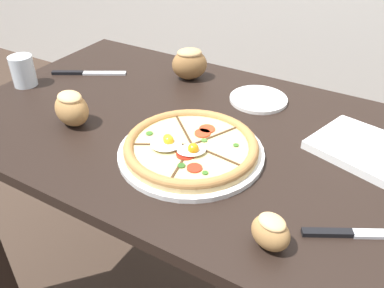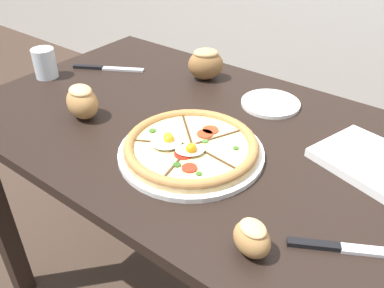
{
  "view_description": "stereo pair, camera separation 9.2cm",
  "coord_description": "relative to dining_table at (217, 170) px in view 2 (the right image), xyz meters",
  "views": [
    {
      "loc": [
        0.39,
        -0.77,
        1.32
      ],
      "look_at": [
        0.0,
        -0.11,
        0.81
      ],
      "focal_mm": 38.0,
      "sensor_mm": 36.0,
      "label": 1
    },
    {
      "loc": [
        0.47,
        -0.71,
        1.32
      ],
      "look_at": [
        0.0,
        -0.11,
        0.81
      ],
      "focal_mm": 38.0,
      "sensor_mm": 36.0,
      "label": 2
    }
  ],
  "objects": [
    {
      "name": "dining_table",
      "position": [
        0.0,
        0.0,
        0.0
      ],
      "size": [
        1.37,
        0.76,
        0.78
      ],
      "color": "black",
      "rests_on": "ground_plane"
    },
    {
      "name": "pizza",
      "position": [
        0.0,
        -0.11,
        0.13
      ],
      "size": [
        0.34,
        0.34,
        0.05
      ],
      "color": "white",
      "rests_on": "dining_table"
    },
    {
      "name": "napkin_folded",
      "position": [
        0.33,
        0.1,
        0.13
      ],
      "size": [
        0.25,
        0.23,
        0.04
      ],
      "rotation": [
        0.0,
        0.0,
        -0.29
      ],
      "color": "white",
      "rests_on": "dining_table"
    },
    {
      "name": "bread_piece_near",
      "position": [
        -0.21,
        0.24,
        0.17
      ],
      "size": [
        0.14,
        0.13,
        0.1
      ],
      "rotation": [
        0.0,
        0.0,
        0.68
      ],
      "color": "olive",
      "rests_on": "dining_table"
    },
    {
      "name": "bread_piece_mid",
      "position": [
        0.26,
        -0.28,
        0.15
      ],
      "size": [
        0.09,
        0.07,
        0.07
      ],
      "rotation": [
        0.0,
        0.0,
        2.84
      ],
      "color": "#B27F47",
      "rests_on": "dining_table"
    },
    {
      "name": "bread_piece_far",
      "position": [
        -0.33,
        -0.15,
        0.16
      ],
      "size": [
        0.11,
        0.09,
        0.09
      ],
      "rotation": [
        0.0,
        0.0,
        2.93
      ],
      "color": "#B27F47",
      "rests_on": "dining_table"
    },
    {
      "name": "knife_main",
      "position": [
        -0.51,
        0.1,
        0.12
      ],
      "size": [
        0.21,
        0.13,
        0.01
      ],
      "rotation": [
        0.0,
        0.0,
        0.53
      ],
      "color": "silver",
      "rests_on": "dining_table"
    },
    {
      "name": "knife_spare",
      "position": [
        0.39,
        -0.17,
        0.12
      ],
      "size": [
        0.2,
        0.12,
        0.01
      ],
      "rotation": [
        0.0,
        0.0,
        0.51
      ],
      "color": "silver",
      "rests_on": "dining_table"
    },
    {
      "name": "water_glass",
      "position": [
        -0.62,
        -0.05,
        0.16
      ],
      "size": [
        0.07,
        0.07,
        0.09
      ],
      "color": "white",
      "rests_on": "dining_table"
    },
    {
      "name": "side_saucer",
      "position": [
        0.03,
        0.21,
        0.12
      ],
      "size": [
        0.16,
        0.16,
        0.01
      ],
      "color": "white",
      "rests_on": "dining_table"
    }
  ]
}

